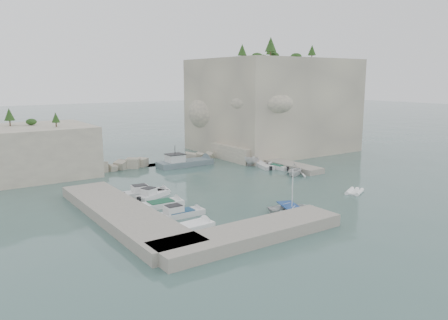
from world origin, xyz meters
TOP-DOWN VIEW (x-y plane):
  - ground at (0.00, 0.00)m, footprint 400.00×400.00m
  - cliff_east at (23.00, 23.00)m, footprint 26.00×22.00m
  - cliff_terrace at (13.00, 18.00)m, footprint 8.00×10.00m
  - outcrop_west at (-20.00, 25.00)m, footprint 16.00×14.00m
  - quay_west at (-17.00, -1.00)m, footprint 5.00×24.00m
  - quay_south at (-10.00, -12.50)m, footprint 18.00×4.00m
  - ledge_east at (13.50, 10.00)m, footprint 3.00×16.00m
  - breakwater at (-1.00, 22.00)m, footprint 28.00×3.00m
  - motorboat_a at (-11.20, 5.94)m, footprint 5.98×2.45m
  - motorboat_b at (-11.08, 4.50)m, footprint 5.20×3.54m
  - motorboat_c at (-11.96, 0.67)m, footprint 5.31×2.05m
  - motorboat_d at (-11.91, -3.53)m, footprint 5.43×1.63m
  - motorboat_e at (-12.97, -7.42)m, footprint 4.67×2.13m
  - rowboat at (-1.66, -8.70)m, footprint 5.82×4.97m
  - inflatable_dinghy at (9.72, -7.52)m, footprint 3.39×2.65m
  - tender_east_a at (10.49, 3.48)m, footprint 4.49×4.16m
  - tender_east_b at (11.85, 8.63)m, footprint 1.84×4.57m
  - tender_east_c at (10.58, 10.33)m, footprint 2.68×4.96m
  - tender_east_d at (10.93, 12.99)m, footprint 5.44×3.25m
  - work_boat at (1.28, 18.53)m, footprint 9.89×3.15m
  - rowboat_mast at (-1.66, -8.70)m, footprint 0.10×0.10m
  - vegetation at (17.83, 24.40)m, footprint 53.48×13.88m

SIDE VIEW (x-z plane):
  - ground at x=0.00m, z-range 0.00..0.00m
  - motorboat_a at x=-11.20m, z-range -0.70..0.70m
  - motorboat_b at x=-11.08m, z-range -0.70..0.70m
  - motorboat_c at x=-11.96m, z-range -0.35..0.35m
  - motorboat_d at x=-11.91m, z-range -0.70..0.70m
  - motorboat_e at x=-12.97m, z-range -0.35..0.35m
  - rowboat at x=-1.66m, z-range -0.51..0.51m
  - inflatable_dinghy at x=9.72m, z-range -0.22..0.22m
  - tender_east_a at x=10.49m, z-range -0.97..0.97m
  - tender_east_b at x=11.85m, z-range -0.35..0.35m
  - tender_east_c at x=10.58m, z-range -0.35..0.35m
  - tender_east_d at x=10.93m, z-range -0.99..0.99m
  - work_boat at x=1.28m, z-range -1.10..1.10m
  - ledge_east at x=13.50m, z-range 0.00..0.80m
  - quay_west at x=-17.00m, z-range 0.00..1.10m
  - quay_south at x=-10.00m, z-range 0.00..1.10m
  - breakwater at x=-1.00m, z-range 0.00..1.40m
  - cliff_terrace at x=13.00m, z-range 0.00..2.50m
  - rowboat_mast at x=-1.66m, z-range 0.51..4.71m
  - outcrop_west at x=-20.00m, z-range 0.00..7.00m
  - cliff_east at x=23.00m, z-range 0.00..17.00m
  - vegetation at x=17.83m, z-range 11.23..24.63m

